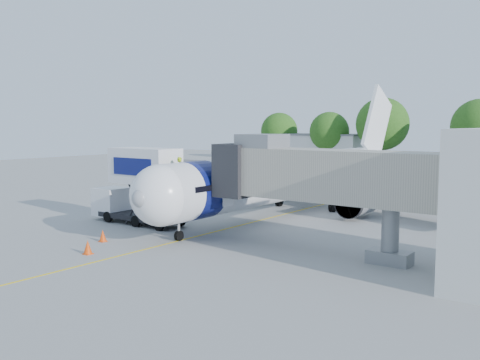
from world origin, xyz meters
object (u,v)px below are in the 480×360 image
Objects in this scene: ground_tug at (93,275)px; catering_hiloader at (139,186)px; aircraft at (294,176)px; jet_bridge at (314,175)px.

catering_hiloader is at bearing 125.79° from ground_tug.
catering_hiloader is at bearing -119.36° from aircraft.
aircraft is 12.77m from catering_hiloader.
jet_bridge is 14.34m from catering_hiloader.
ground_tug is at bearing -49.60° from catering_hiloader.
aircraft reaches higher than jet_bridge.
catering_hiloader reaches higher than ground_tug.
ground_tug is (-3.98, -12.08, -3.63)m from jet_bridge.
aircraft is at bearing 95.21° from ground_tug.
aircraft is 2.71× the size of jet_bridge.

